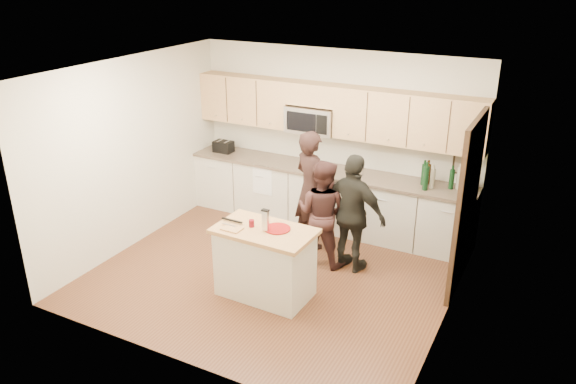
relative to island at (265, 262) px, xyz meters
The scene contains 21 objects.
floor 0.68m from the island, 106.49° to the left, with size 4.50×4.50×0.00m, color brown.
room_shell 1.37m from the island, 106.49° to the left, with size 4.52×4.02×2.71m.
back_cabinetry 2.17m from the island, 93.75° to the left, with size 4.50×0.66×0.94m.
upper_cabinetry 2.70m from the island, 92.69° to the left, with size 4.50×0.33×0.75m.
microwave 2.61m from the island, 101.23° to the left, with size 0.76×0.41×0.40m.
doorway 2.60m from the island, 33.46° to the left, with size 0.06×1.25×2.20m.
framed_picture 3.17m from the island, 53.73° to the left, with size 0.30×0.03×0.38m.
dish_towel 2.29m from the island, 118.86° to the left, with size 0.34×0.60×0.48m.
island is the anchor object (origin of this frame).
red_plate 0.48m from the island, 28.19° to the left, with size 0.31×0.31×0.02m, color maroon.
box_grater 0.60m from the island, 44.22° to the right, with size 0.09×0.05×0.26m.
drink_glass 0.52m from the island, behind, with size 0.07×0.07×0.09m, color maroon.
cutting_board 0.60m from the island, 152.55° to the right, with size 0.23×0.17×0.02m, color tan.
tongs 0.65m from the island, behind, with size 0.29×0.03×0.02m, color black.
knife 0.64m from the island, 163.15° to the right, with size 0.20×0.02×0.01m, color silver.
toaster 2.99m from the island, 132.85° to the left, with size 0.31×0.21×0.19m.
bottle_cluster 2.75m from the island, 55.36° to the left, with size 0.56×0.33×0.40m.
orchid 3.03m from the island, 48.33° to the left, with size 0.27×0.22×0.49m, color #357A30.
woman_left 1.53m from the island, 93.03° to the left, with size 0.63×0.41×1.73m, color black.
woman_center 1.15m from the island, 75.49° to the left, with size 0.72×0.56×1.48m, color #341C1A.
woman_right 1.35m from the island, 56.61° to the left, with size 0.95×0.40×1.62m, color black.
Camera 1 is at (3.16, -5.70, 3.87)m, focal length 35.00 mm.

